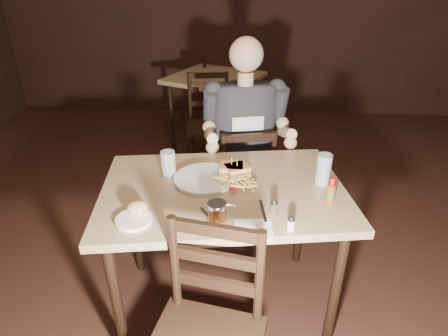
# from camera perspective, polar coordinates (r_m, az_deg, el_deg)

# --- Properties ---
(room_shell) EXTENTS (7.00, 7.00, 7.00)m
(room_shell) POSITION_cam_1_polar(r_m,az_deg,el_deg) (1.36, 0.92, 15.16)
(room_shell) COLOR black
(room_shell) RESTS_ON ground
(main_table) EXTENTS (1.27, 0.94, 0.77)m
(main_table) POSITION_cam_1_polar(r_m,az_deg,el_deg) (1.86, -0.10, -5.21)
(main_table) COLOR #A18660
(main_table) RESTS_ON ground
(bg_table) EXTENTS (1.06, 1.06, 0.77)m
(bg_table) POSITION_cam_1_polar(r_m,az_deg,el_deg) (3.82, -1.43, 12.58)
(bg_table) COLOR #A18660
(bg_table) RESTS_ON ground
(chair_far) EXTENTS (0.47, 0.49, 0.84)m
(chair_far) POSITION_cam_1_polar(r_m,az_deg,el_deg) (2.58, 2.84, -1.83)
(chair_far) COLOR black
(chair_far) RESTS_ON ground
(bg_chair_far) EXTENTS (0.47, 0.51, 0.89)m
(bg_chair_far) POSITION_cam_1_polar(r_m,az_deg,el_deg) (4.41, -0.75, 11.55)
(bg_chair_far) COLOR black
(bg_chair_far) RESTS_ON ground
(bg_chair_near) EXTENTS (0.47, 0.51, 0.89)m
(bg_chair_near) POSITION_cam_1_polar(r_m,az_deg,el_deg) (3.38, -2.21, 6.26)
(bg_chair_near) COLOR black
(bg_chair_near) RESTS_ON ground
(diner) EXTENTS (0.61, 0.52, 0.93)m
(diner) POSITION_cam_1_polar(r_m,az_deg,el_deg) (2.33, 3.34, 7.86)
(diner) COLOR #27272B
(diner) RESTS_ON chair_far
(dinner_plate) EXTENTS (0.34, 0.34, 0.02)m
(dinner_plate) POSITION_cam_1_polar(r_m,az_deg,el_deg) (1.86, -2.89, -1.77)
(dinner_plate) COLOR white
(dinner_plate) RESTS_ON main_table
(sandwich_left) EXTENTS (0.12, 0.10, 0.10)m
(sandwich_left) POSITION_cam_1_polar(r_m,az_deg,el_deg) (1.86, 1.16, 0.24)
(sandwich_left) COLOR tan
(sandwich_left) RESTS_ON dinner_plate
(sandwich_right) EXTENTS (0.14, 0.13, 0.10)m
(sandwich_right) POSITION_cam_1_polar(r_m,az_deg,el_deg) (1.85, 2.00, 0.04)
(sandwich_right) COLOR tan
(sandwich_right) RESTS_ON dinner_plate
(fries_pile) EXTENTS (0.25, 0.19, 0.04)m
(fries_pile) POSITION_cam_1_polar(r_m,az_deg,el_deg) (1.79, 1.82, -2.14)
(fries_pile) COLOR #D8B364
(fries_pile) RESTS_ON dinner_plate
(ketchup_dollop) EXTENTS (0.04, 0.04, 0.01)m
(ketchup_dollop) POSITION_cam_1_polar(r_m,az_deg,el_deg) (1.75, 1.35, -3.26)
(ketchup_dollop) COLOR maroon
(ketchup_dollop) RESTS_ON dinner_plate
(glass_left) EXTENTS (0.08, 0.08, 0.13)m
(glass_left) POSITION_cam_1_polar(r_m,az_deg,el_deg) (1.90, -8.47, 0.65)
(glass_left) COLOR silver
(glass_left) RESTS_ON main_table
(glass_right) EXTENTS (0.08, 0.08, 0.16)m
(glass_right) POSITION_cam_1_polar(r_m,az_deg,el_deg) (1.86, 14.92, -0.24)
(glass_right) COLOR silver
(glass_right) RESTS_ON main_table
(hot_sauce) EXTENTS (0.05, 0.05, 0.13)m
(hot_sauce) POSITION_cam_1_polar(r_m,az_deg,el_deg) (1.73, 16.00, -3.30)
(hot_sauce) COLOR #843E0F
(hot_sauce) RESTS_ON main_table
(salt_shaker) EXTENTS (0.03, 0.03, 0.06)m
(salt_shaker) POSITION_cam_1_polar(r_m,az_deg,el_deg) (1.54, 10.16, -8.41)
(salt_shaker) COLOR white
(salt_shaker) RESTS_ON main_table
(pepper_shaker) EXTENTS (0.04, 0.04, 0.06)m
(pepper_shaker) POSITION_cam_1_polar(r_m,az_deg,el_deg) (1.63, 7.63, -5.99)
(pepper_shaker) COLOR #38332D
(pepper_shaker) RESTS_ON main_table
(syrup_dispenser) EXTENTS (0.09, 0.09, 0.10)m
(syrup_dispenser) POSITION_cam_1_polar(r_m,az_deg,el_deg) (1.54, -1.07, -6.97)
(syrup_dispenser) COLOR #843E0F
(syrup_dispenser) RESTS_ON main_table
(napkin) EXTENTS (0.16, 0.15, 0.00)m
(napkin) POSITION_cam_1_polar(r_m,az_deg,el_deg) (1.54, 4.55, -9.35)
(napkin) COLOR white
(napkin) RESTS_ON main_table
(knife) EXTENTS (0.13, 0.20, 0.01)m
(knife) POSITION_cam_1_polar(r_m,az_deg,el_deg) (1.57, -1.78, -8.18)
(knife) COLOR silver
(knife) RESTS_ON napkin
(fork) EXTENTS (0.03, 0.17, 0.01)m
(fork) POSITION_cam_1_polar(r_m,az_deg,el_deg) (1.64, 5.96, -6.53)
(fork) COLOR silver
(fork) RESTS_ON napkin
(side_plate) EXTENTS (0.17, 0.17, 0.01)m
(side_plate) POSITION_cam_1_polar(r_m,az_deg,el_deg) (1.62, -13.53, -7.79)
(side_plate) COLOR white
(side_plate) RESTS_ON main_table
(bread_roll) EXTENTS (0.10, 0.09, 0.05)m
(bread_roll) POSITION_cam_1_polar(r_m,az_deg,el_deg) (1.64, -13.08, -5.86)
(bread_roll) COLOR tan
(bread_roll) RESTS_ON side_plate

